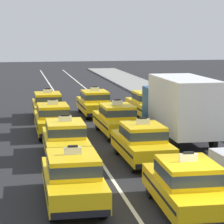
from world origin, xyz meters
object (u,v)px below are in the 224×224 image
at_px(taxi_left_third, 53,119).
at_px(taxi_left_fourth, 48,105).
at_px(taxi_left_nearest, 73,177).
at_px(taxi_center_second, 142,142).
at_px(taxi_left_second, 65,139).
at_px(box_truck_right_second, 179,105).
at_px(taxi_center_fourth, 95,102).
at_px(taxi_right_third, 147,103).
at_px(taxi_center_third, 117,119).
at_px(taxi_center_nearest, 187,185).

bearing_deg(taxi_left_third, taxi_left_fourth, 89.35).
relative_size(taxi_left_nearest, taxi_center_second, 1.00).
bearing_deg(taxi_left_second, box_truck_right_second, 25.18).
bearing_deg(taxi_center_fourth, taxi_left_second, -105.35).
height_order(taxi_left_nearest, taxi_center_second, same).
relative_size(taxi_center_second, box_truck_right_second, 0.66).
bearing_deg(taxi_center_fourth, taxi_left_third, -118.85).
distance_m(taxi_center_second, taxi_center_fourth, 12.31).
xyz_separation_m(taxi_center_second, box_truck_right_second, (3.00, 4.19, 0.90)).
height_order(taxi_left_nearest, taxi_left_second, same).
height_order(taxi_left_third, taxi_right_third, same).
bearing_deg(taxi_center_third, taxi_center_fourth, 91.75).
height_order(taxi_left_nearest, taxi_center_fourth, same).
bearing_deg(taxi_center_nearest, taxi_left_third, 103.87).
distance_m(taxi_left_nearest, taxi_right_third, 17.24).
distance_m(taxi_center_nearest, taxi_right_third, 17.75).
height_order(taxi_left_third, taxi_center_nearest, same).
xyz_separation_m(taxi_left_nearest, taxi_left_third, (0.19, 11.22, 0.00)).
bearing_deg(taxi_right_third, taxi_left_fourth, 175.25).
xyz_separation_m(taxi_left_second, taxi_center_second, (3.16, -1.29, 0.00)).
bearing_deg(box_truck_right_second, taxi_left_second, -154.82).
relative_size(taxi_center_third, taxi_center_fourth, 1.00).
bearing_deg(taxi_center_nearest, box_truck_right_second, 73.07).
distance_m(taxi_left_nearest, taxi_left_fourth, 16.44).
relative_size(taxi_left_third, taxi_center_second, 1.00).
height_order(taxi_center_second, taxi_center_fourth, same).
bearing_deg(box_truck_right_second, taxi_center_third, 151.07).
relative_size(taxi_left_nearest, taxi_left_third, 1.00).
bearing_deg(taxi_center_second, taxi_left_third, 116.88).
xyz_separation_m(taxi_center_nearest, taxi_center_second, (0.16, 6.22, 0.00)).
relative_size(taxi_left_fourth, taxi_center_nearest, 0.99).
xyz_separation_m(taxi_left_nearest, taxi_center_nearest, (3.34, -1.54, 0.00)).
height_order(box_truck_right_second, taxi_right_third, box_truck_right_second).
distance_m(taxi_left_fourth, taxi_center_second, 12.20).
height_order(taxi_left_nearest, taxi_left_fourth, same).
relative_size(taxi_left_third, taxi_right_third, 1.00).
bearing_deg(taxi_left_second, taxi_left_fourth, 90.51).
distance_m(taxi_left_second, taxi_center_fourth, 11.43).
relative_size(taxi_left_nearest, box_truck_right_second, 0.66).
xyz_separation_m(taxi_left_nearest, taxi_right_third, (6.66, 15.91, 0.00)).
height_order(taxi_left_second, taxi_center_nearest, same).
xyz_separation_m(taxi_center_third, taxi_right_third, (3.10, 5.41, 0.00)).
xyz_separation_m(taxi_left_second, taxi_center_fourth, (3.03, 11.02, 0.00)).
distance_m(taxi_left_second, taxi_left_fourth, 10.47).
relative_size(taxi_left_third, taxi_center_third, 0.99).
xyz_separation_m(taxi_left_third, box_truck_right_second, (6.32, -2.35, 0.90)).
bearing_deg(taxi_center_fourth, taxi_right_third, -18.25).
relative_size(taxi_left_second, taxi_center_fourth, 1.00).
height_order(taxi_left_fourth, taxi_right_third, same).
bearing_deg(box_truck_right_second, taxi_left_nearest, -126.25).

